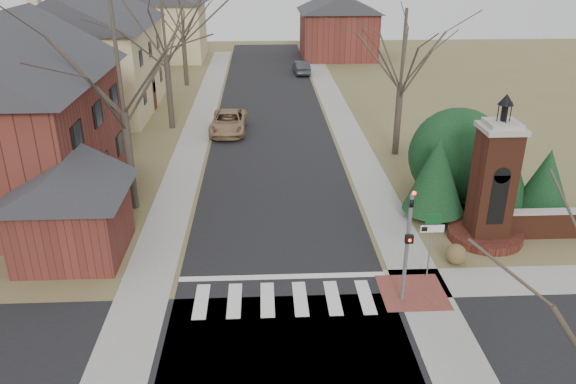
{
  "coord_description": "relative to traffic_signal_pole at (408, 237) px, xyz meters",
  "views": [
    {
      "loc": [
        -0.67,
        -16.28,
        11.89
      ],
      "look_at": [
        0.4,
        6.0,
        1.98
      ],
      "focal_mm": 35.0,
      "sensor_mm": 36.0,
      "label": 1
    }
  ],
  "objects": [
    {
      "name": "stop_bar",
      "position": [
        -4.3,
        1.73,
        -2.58
      ],
      "size": [
        8.0,
        0.35,
        0.02
      ],
      "primitive_type": "cube",
      "color": "silver",
      "rests_on": "ground"
    },
    {
      "name": "dry_shrub_left",
      "position": [
        2.74,
        2.43,
        -2.16
      ],
      "size": [
        0.85,
        0.85,
        0.85
      ],
      "primitive_type": "sphere",
      "color": "brown",
      "rests_on": "ground"
    },
    {
      "name": "house_stucco_left",
      "position": [
        -17.8,
        26.42,
        2.01
      ],
      "size": [
        9.8,
        12.8,
        9.28
      ],
      "color": "beige",
      "rests_on": "ground"
    },
    {
      "name": "house_brick_left",
      "position": [
        -17.31,
        9.42,
        2.07
      ],
      "size": [
        9.8,
        11.8,
        9.42
      ],
      "color": "maroon",
      "rests_on": "ground"
    },
    {
      "name": "evergreen_mid",
      "position": [
        6.2,
        7.63,
        0.01
      ],
      "size": [
        3.4,
        3.4,
        4.7
      ],
      "color": "#473D33",
      "rests_on": "ground"
    },
    {
      "name": "house_distant_left",
      "position": [
        -16.31,
        47.42,
        1.66
      ],
      "size": [
        10.8,
        8.8,
        8.53
      ],
      "color": "beige",
      "rests_on": "ground"
    },
    {
      "name": "bare_tree_2",
      "position": [
        -11.8,
        34.43,
        4.44
      ],
      "size": [
        7.35,
        7.35,
        10.19
      ],
      "color": "#473D33",
      "rests_on": "ground"
    },
    {
      "name": "cross_street",
      "position": [
        -4.3,
        -3.57,
        -2.58
      ],
      "size": [
        120.0,
        8.0,
        0.01
      ],
      "primitive_type": "cube",
      "color": "black",
      "rests_on": "ground"
    },
    {
      "name": "pickup_truck",
      "position": [
        -7.26,
        20.21,
        -1.88
      ],
      "size": [
        2.54,
        5.17,
        1.41
      ],
      "primitive_type": "imported",
      "rotation": [
        0.0,
        0.0,
        -0.04
      ],
      "color": "#9B7955",
      "rests_on": "ground"
    },
    {
      "name": "main_street",
      "position": [
        -4.3,
        21.43,
        -2.58
      ],
      "size": [
        8.0,
        70.0,
        0.01
      ],
      "primitive_type": "cube",
      "color": "black",
      "rests_on": "ground"
    },
    {
      "name": "evergreen_far",
      "position": [
        8.2,
        6.63,
        -0.69
      ],
      "size": [
        2.4,
        2.4,
        3.3
      ],
      "color": "#473D33",
      "rests_on": "ground"
    },
    {
      "name": "bare_tree_0",
      "position": [
        -11.3,
        8.43,
        5.11
      ],
      "size": [
        8.05,
        8.05,
        11.15
      ],
      "color": "#473D33",
      "rests_on": "ground"
    },
    {
      "name": "ground",
      "position": [
        -4.3,
        -0.57,
        -2.59
      ],
      "size": [
        120.0,
        120.0,
        0.0
      ],
      "primitive_type": "plane",
      "color": "brown",
      "rests_on": "ground"
    },
    {
      "name": "evergreen_near",
      "position": [
        2.9,
        6.43,
        -0.29
      ],
      "size": [
        2.8,
        2.8,
        4.1
      ],
      "color": "#473D33",
      "rests_on": "ground"
    },
    {
      "name": "sign_post",
      "position": [
        1.29,
        1.41,
        -0.64
      ],
      "size": [
        0.9,
        0.07,
        2.75
      ],
      "color": "slate",
      "rests_on": "ground"
    },
    {
      "name": "sidewalk_left",
      "position": [
        -9.5,
        21.43,
        -2.58
      ],
      "size": [
        2.0,
        60.0,
        0.02
      ],
      "primitive_type": "cube",
      "color": "gray",
      "rests_on": "ground"
    },
    {
      "name": "house_distant_right",
      "position": [
        3.69,
        47.42,
        1.06
      ],
      "size": [
        8.8,
        8.8,
        7.3
      ],
      "color": "maroon",
      "rests_on": "ground"
    },
    {
      "name": "sidewalk_right_main",
      "position": [
        0.9,
        21.43,
        -2.58
      ],
      "size": [
        2.0,
        60.0,
        0.02
      ],
      "primitive_type": "cube",
      "color": "gray",
      "rests_on": "ground"
    },
    {
      "name": "brick_gate_monument",
      "position": [
        4.7,
        4.42,
        -0.42
      ],
      "size": [
        3.2,
        3.2,
        6.47
      ],
      "color": "#59291A",
      "rests_on": "ground"
    },
    {
      "name": "curb_apron",
      "position": [
        0.5,
        0.43,
        -2.57
      ],
      "size": [
        2.4,
        2.4,
        0.02
      ],
      "primitive_type": "cube",
      "color": "brown",
      "rests_on": "ground"
    },
    {
      "name": "evergreen_mass",
      "position": [
        4.7,
        8.93,
        -0.19
      ],
      "size": [
        4.8,
        4.8,
        4.8
      ],
      "primitive_type": "sphere",
      "color": "black",
      "rests_on": "ground"
    },
    {
      "name": "bare_tree_1",
      "position": [
        -11.3,
        21.43,
        5.44
      ],
      "size": [
        8.4,
        8.4,
        11.64
      ],
      "color": "#473D33",
      "rests_on": "ground"
    },
    {
      "name": "crosswalk_zone",
      "position": [
        -4.3,
        0.23,
        -2.58
      ],
      "size": [
        8.0,
        2.2,
        0.02
      ],
      "primitive_type": "cube",
      "color": "silver",
      "rests_on": "ground"
    },
    {
      "name": "traffic_signal_pole",
      "position": [
        0.0,
        0.0,
        0.0
      ],
      "size": [
        0.28,
        0.41,
        4.5
      ],
      "color": "slate",
      "rests_on": "ground"
    },
    {
      "name": "garage_left",
      "position": [
        -12.82,
        3.92,
        -0.35
      ],
      "size": [
        4.8,
        4.8,
        4.29
      ],
      "color": "maroon",
      "rests_on": "ground"
    },
    {
      "name": "bare_tree_3",
      "position": [
        3.2,
        15.43,
        4.1
      ],
      "size": [
        7.0,
        7.0,
        9.7
      ],
      "color": "#473D33",
      "rests_on": "ground"
    },
    {
      "name": "distant_car",
      "position": [
        -0.99,
        38.71,
        -1.93
      ],
      "size": [
        1.65,
        4.05,
        1.31
      ],
      "primitive_type": "imported",
      "rotation": [
        0.0,
        0.0,
        3.21
      ],
      "color": "#33363B",
      "rests_on": "ground"
    },
    {
      "name": "dry_shrub_right",
      "position": [
        5.0,
        4.03,
        -2.24
      ],
      "size": [
        0.69,
        0.69,
        0.69
      ],
      "primitive_type": "sphere",
      "color": "brown",
      "rests_on": "ground"
    }
  ]
}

